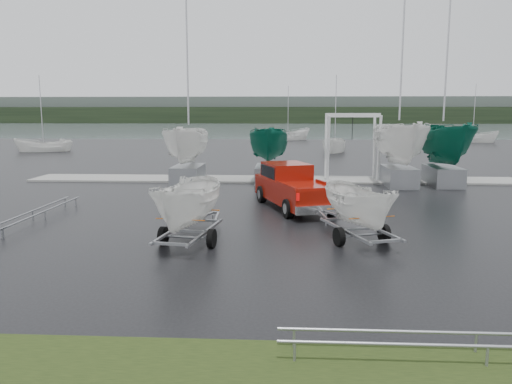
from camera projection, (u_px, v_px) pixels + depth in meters
name	position (u px, v px, depth m)	size (l,w,h in m)	color
ground_plane	(267.00, 228.00, 18.15)	(120.00, 120.00, 0.00)	black
lake	(281.00, 130.00, 116.73)	(300.00, 300.00, 0.00)	gray
dock	(274.00, 179.00, 30.96)	(30.00, 3.00, 0.12)	gray
treeline	(282.00, 115.00, 185.26)	(300.00, 8.00, 6.00)	black
far_hill	(282.00, 110.00, 192.83)	(300.00, 6.00, 10.00)	#4C5651
pickup_truck	(292.00, 185.00, 22.06)	(3.72, 6.05, 1.90)	maroon
trailer_hitched	(361.00, 171.00, 15.81)	(2.30, 3.79, 4.31)	gray
trailer_parked	(188.00, 164.00, 15.50)	(1.87, 3.74, 4.76)	gray
boat_hoist	(352.00, 137.00, 30.28)	(3.30, 2.18, 4.12)	silver
keelboat_0	(187.00, 122.00, 28.69)	(2.28, 3.20, 10.44)	gray
keelboat_1	(270.00, 124.00, 28.64)	(2.24, 3.20, 7.05)	gray
keelboat_2	(402.00, 114.00, 27.96)	(2.56, 3.20, 10.73)	gray
keelboat_3	(446.00, 116.00, 28.13)	(2.50, 3.20, 10.68)	gray
mast_rack_0	(39.00, 211.00, 19.56)	(0.56, 6.50, 0.06)	gray
mast_rack_2	(482.00, 340.00, 8.51)	(7.00, 0.56, 0.06)	gray
moored_boat_0	(44.00, 152.00, 53.22)	(2.83, 2.80, 10.93)	white
moored_boat_1	(288.00, 140.00, 74.58)	(3.73, 3.70, 11.64)	white
moored_boat_2	(335.00, 152.00, 52.74)	(2.78, 2.83, 11.18)	white
moored_boat_3	(472.00, 142.00, 69.60)	(3.48, 3.46, 11.33)	white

